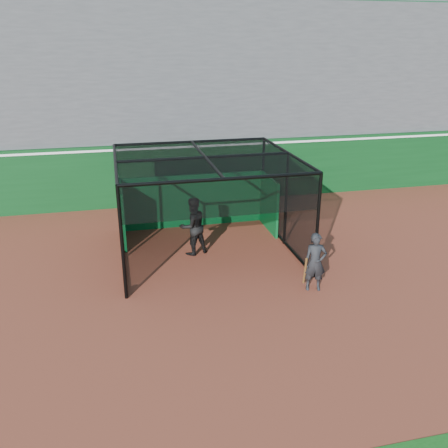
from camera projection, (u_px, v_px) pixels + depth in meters
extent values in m
plane|color=brown|center=(197.00, 308.00, 11.85)|extent=(120.00, 120.00, 0.00)
cube|color=#0A3B15|center=(159.00, 174.00, 19.14)|extent=(50.00, 0.45, 2.50)
cube|color=white|center=(158.00, 147.00, 18.74)|extent=(50.00, 0.50, 0.08)
cube|color=#4C4C4F|center=(148.00, 97.00, 21.72)|extent=(50.00, 7.85, 7.75)
cube|color=#085121|center=(194.00, 200.00, 16.88)|extent=(5.09, 0.10, 1.90)
cylinder|color=black|center=(126.00, 290.00, 12.45)|extent=(0.08, 0.22, 0.22)
cylinder|color=black|center=(311.00, 270.00, 13.56)|extent=(0.08, 0.22, 0.22)
cylinder|color=black|center=(121.00, 229.00, 16.56)|extent=(0.08, 0.22, 0.22)
cylinder|color=black|center=(263.00, 218.00, 17.66)|extent=(0.08, 0.22, 0.22)
imported|color=black|center=(193.00, 226.00, 14.60)|extent=(1.07, 0.95, 1.83)
imported|color=black|center=(315.00, 262.00, 12.47)|extent=(0.66, 0.51, 1.60)
cylinder|color=#593819|center=(305.00, 271.00, 12.55)|extent=(0.14, 0.34, 0.86)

